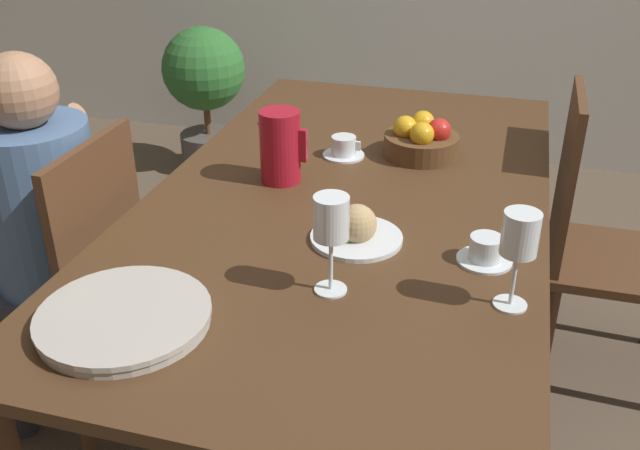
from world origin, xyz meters
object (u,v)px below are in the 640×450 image
Objects in this scene: chair_opposite at (595,238)px; person_seated at (37,227)px; teacup_near_person at (486,251)px; bread_plate at (357,230)px; red_pitcher at (280,146)px; wine_glass_juice at (331,223)px; serving_tray at (124,318)px; potted_plant at (205,86)px; teacup_across at (344,148)px; wine_glass_water at (520,238)px; fruit_bowl at (421,140)px; chair_person_side at (73,297)px.

person_seated is (-1.50, -0.72, 0.19)m from chair_opposite.
bread_plate is at bearing 176.75° from teacup_near_person.
wine_glass_juice is (0.28, -0.50, 0.06)m from red_pitcher.
potted_plant is at bearing 110.82° from serving_tray.
red_pitcher is at bearing -65.59° from chair_opposite.
chair_opposite is 0.85m from teacup_across.
chair_opposite is at bearing 55.60° from wine_glass_juice.
wine_glass_water is (1.24, -0.15, 0.24)m from person_seated.
bread_plate is (0.36, 0.45, 0.01)m from serving_tray.
red_pitcher is at bearing 83.75° from serving_tray.
wine_glass_water is at bearing -26.31° from bread_plate.
person_seated is 3.39× the size of serving_tray.
wine_glass_water is 0.62× the size of serving_tray.
fruit_bowl is 1.91m from potted_plant.
person_seated reaches higher than chair_person_side.
wine_glass_juice reaches higher than wine_glass_water.
person_seated is 9.25× the size of teacup_near_person.
person_seated is 5.27× the size of bread_plate.
fruit_bowl is at bearing 67.08° from serving_tray.
potted_plant is (-0.48, 1.96, -0.02)m from chair_person_side.
red_pitcher is 0.26m from teacup_across.
wine_glass_juice is 0.45m from serving_tray.
chair_person_side is 0.84m from bread_plate.
chair_person_side is at bearing -143.78° from fruit_bowl.
teacup_across reaches higher than serving_tray.
red_pitcher is at bearing 118.94° from wine_glass_juice.
serving_tray is at bearing -146.75° from teacup_near_person.
potted_plant is (-0.97, 1.62, -0.39)m from red_pitcher.
chair_opposite is 0.97m from bread_plate.
red_pitcher is 1.93m from potted_plant.
red_pitcher is 0.58m from wine_glass_juice.
teacup_near_person is 0.68m from teacup_across.
chair_opposite reaches higher than serving_tray.
teacup_near_person is at bearing -89.38° from person_seated.
wine_glass_juice is 0.75m from teacup_across.
teacup_across is 0.52m from bread_plate.
fruit_bowl is at bearing -45.31° from potted_plant.
fruit_bowl is 0.29× the size of potted_plant.
wine_glass_juice is at bearing -61.06° from red_pitcher.
serving_tray is 1.10m from fruit_bowl.
potted_plant is at bearing 127.90° from wine_glass_water.
teacup_across is at bearing -75.94° from chair_opposite.
chair_person_side is at bearing -106.80° from person_seated.
chair_opposite is 0.65m from fruit_bowl.
teacup_near_person is at bearing 111.17° from wine_glass_water.
fruit_bowl reaches higher than teacup_across.
teacup_across is (0.13, 0.22, -0.08)m from red_pitcher.
person_seated is 5.29× the size of wine_glass_juice.
bread_plate is at bearing -88.05° from person_seated.
chair_person_side is 4.34× the size of bread_plate.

